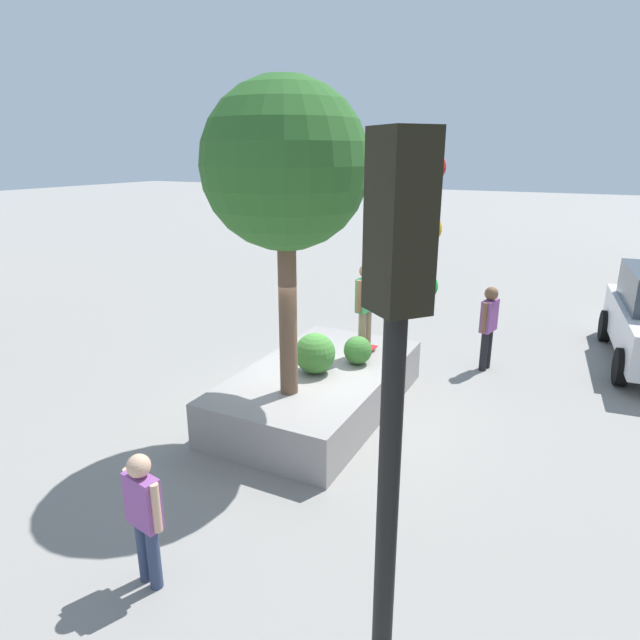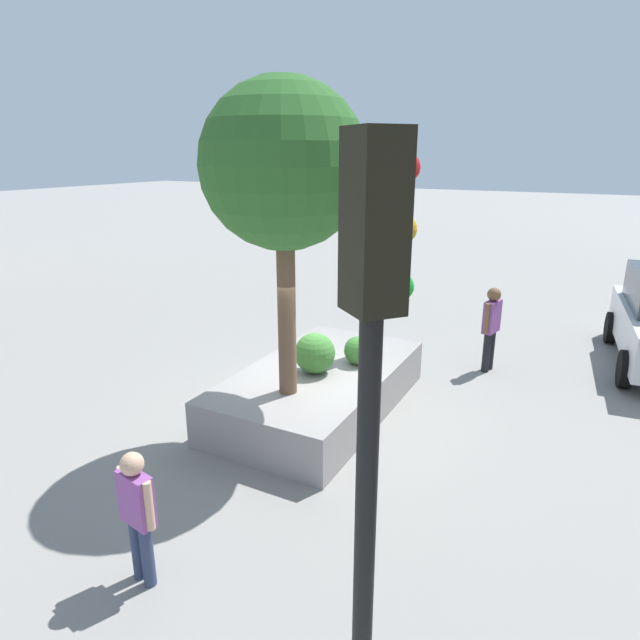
{
  "view_description": "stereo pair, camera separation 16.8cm",
  "coord_description": "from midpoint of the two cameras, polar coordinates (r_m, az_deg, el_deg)",
  "views": [
    {
      "loc": [
        7.74,
        3.88,
        4.41
      ],
      "look_at": [
        -0.09,
        -0.04,
        1.67
      ],
      "focal_mm": 30.15,
      "sensor_mm": 36.0,
      "label": 1
    },
    {
      "loc": [
        7.66,
        4.03,
        4.41
      ],
      "look_at": [
        -0.09,
        -0.04,
        1.67
      ],
      "focal_mm": 30.15,
      "sensor_mm": 36.0,
      "label": 2
    }
  ],
  "objects": [
    {
      "name": "skateboarder",
      "position": [
        9.82,
        5.43,
        1.91
      ],
      "size": [
        0.56,
        0.26,
        1.66
      ],
      "color": "#847056",
      "rests_on": "skateboard"
    },
    {
      "name": "traffic_light_corner",
      "position": [
        2.85,
        7.07,
        -10.51
      ],
      "size": [
        0.37,
        0.37,
        4.52
      ],
      "color": "black",
      "rests_on": "ground"
    },
    {
      "name": "boxwood_shrub",
      "position": [
        9.64,
        4.57,
        -3.24
      ],
      "size": [
        0.51,
        0.51,
        0.51
      ],
      "primitive_type": "sphere",
      "color": "#3D7A33",
      "rests_on": "planter_ledge"
    },
    {
      "name": "skateboard",
      "position": [
        10.12,
        5.27,
        -3.43
      ],
      "size": [
        0.81,
        0.25,
        0.07
      ],
      "color": "#A51E1E",
      "rests_on": "planter_ledge"
    },
    {
      "name": "passerby_with_bag",
      "position": [
        6.12,
        -18.03,
        -18.58
      ],
      "size": [
        0.25,
        0.52,
        1.55
      ],
      "color": "navy",
      "rests_on": "ground"
    },
    {
      "name": "ground_plane",
      "position": [
        9.72,
        0.49,
        -9.6
      ],
      "size": [
        120.0,
        120.0,
        0.0
      ],
      "primitive_type": "plane",
      "color": "gray"
    },
    {
      "name": "bystander_watching",
      "position": [
        11.64,
        18.11,
        -0.35
      ],
      "size": [
        0.6,
        0.3,
        1.79
      ],
      "color": "black",
      "rests_on": "ground"
    },
    {
      "name": "planter_ledge",
      "position": [
        9.63,
        0.5,
        -7.31
      ],
      "size": [
        4.33,
        2.36,
        0.77
      ],
      "primitive_type": "cube",
      "color": "gray",
      "rests_on": "ground"
    },
    {
      "name": "plaza_tree",
      "position": [
        7.83,
        -3.22,
        15.85
      ],
      "size": [
        2.39,
        2.39,
        4.66
      ],
      "color": "brown",
      "rests_on": "planter_ledge"
    },
    {
      "name": "hedge_clump",
      "position": [
        9.21,
        -0.03,
        -3.55
      ],
      "size": [
        0.7,
        0.7,
        0.7
      ],
      "primitive_type": "sphere",
      "color": "#3D7A33",
      "rests_on": "planter_ledge"
    }
  ]
}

